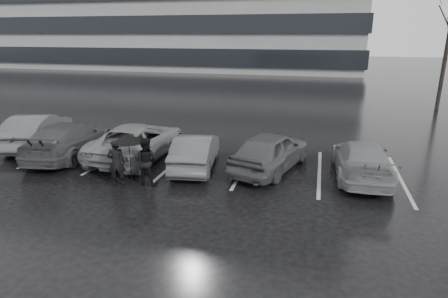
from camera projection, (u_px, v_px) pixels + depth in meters
name	position (u px, v px, depth m)	size (l,w,h in m)	color
ground	(213.00, 189.00, 12.42)	(160.00, 160.00, 0.00)	black
car_main	(271.00, 151.00, 13.97)	(1.75, 4.35, 1.48)	black
car_west_a	(196.00, 151.00, 14.25)	(1.39, 3.98, 1.31)	#2D2C2F
car_west_b	(138.00, 141.00, 15.39)	(2.40, 5.21, 1.45)	#545457
car_west_c	(70.00, 139.00, 15.59)	(2.02, 4.97, 1.44)	black
car_west_d	(37.00, 130.00, 16.89)	(1.59, 4.56, 1.50)	#2D2C2F
car_east	(362.00, 159.00, 13.32)	(1.83, 4.51, 1.31)	#545457
pedestrian_left	(116.00, 163.00, 12.51)	(0.59, 0.39, 1.61)	black
pedestrian_right	(146.00, 161.00, 12.60)	(0.80, 0.62, 1.64)	black
umbrella	(128.00, 138.00, 12.40)	(1.05, 1.05, 1.78)	black
stall_stripes	(211.00, 163.00, 14.92)	(19.72, 5.00, 0.00)	#ADADB0
tree_north	(448.00, 44.00, 24.27)	(0.26, 0.26, 8.50)	black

